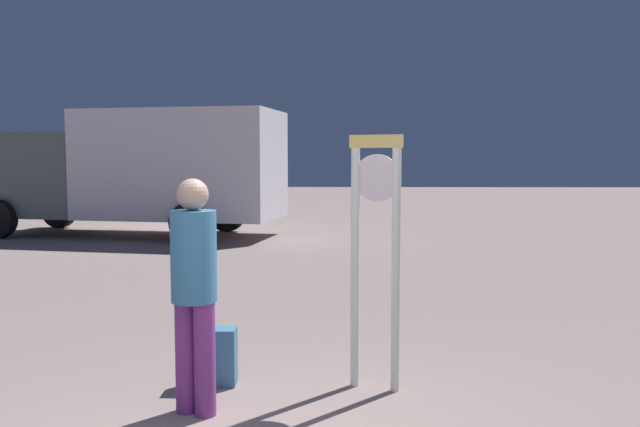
{
  "coord_description": "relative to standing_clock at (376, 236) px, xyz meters",
  "views": [
    {
      "loc": [
        0.51,
        -3.36,
        1.83
      ],
      "look_at": [
        0.33,
        4.24,
        1.2
      ],
      "focal_mm": 36.57,
      "sensor_mm": 36.0,
      "label": 1
    }
  ],
  "objects": [
    {
      "name": "standing_clock",
      "position": [
        0.0,
        0.0,
        0.0
      ],
      "size": [
        0.42,
        0.22,
        2.02
      ],
      "color": "white",
      "rests_on": "ground_plane"
    },
    {
      "name": "person_near_clock",
      "position": [
        -1.32,
        -0.56,
        -0.28
      ],
      "size": [
        0.33,
        0.33,
        1.7
      ],
      "color": "#81368A",
      "rests_on": "ground_plane"
    },
    {
      "name": "backpack",
      "position": [
        -1.28,
        0.06,
        -1.0
      ],
      "size": [
        0.32,
        0.23,
        0.46
      ],
      "color": "teal",
      "rests_on": "ground_plane"
    },
    {
      "name": "box_truck_near",
      "position": [
        -4.79,
        10.41,
        0.39
      ],
      "size": [
        7.14,
        3.68,
        2.97
      ],
      "color": "silver",
      "rests_on": "ground_plane"
    }
  ]
}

